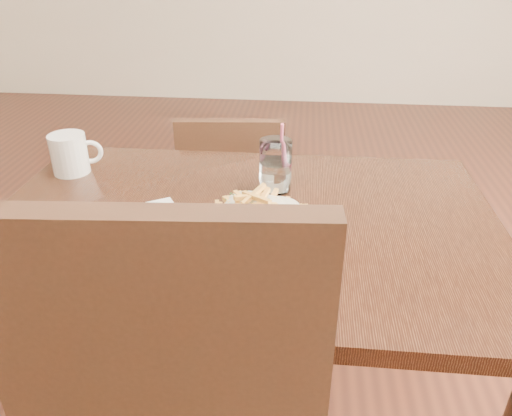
# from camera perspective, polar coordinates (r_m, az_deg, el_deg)

# --- Properties ---
(table) EXTENTS (1.20, 0.80, 0.75)m
(table) POSITION_cam_1_polar(r_m,az_deg,el_deg) (1.21, -1.55, -4.35)
(table) COLOR black
(table) RESTS_ON ground
(chair_far) EXTENTS (0.40, 0.40, 0.80)m
(chair_far) POSITION_cam_1_polar(r_m,az_deg,el_deg) (1.89, -2.65, 0.84)
(chair_far) COLOR black
(chair_far) RESTS_ON ground
(fries_plate) EXTENTS (0.31, 0.28, 0.02)m
(fries_plate) POSITION_cam_1_polar(r_m,az_deg,el_deg) (1.10, 0.00, -2.79)
(fries_plate) COLOR silver
(fries_plate) RESTS_ON table
(loaded_fries) EXTENTS (0.31, 0.27, 0.08)m
(loaded_fries) POSITION_cam_1_polar(r_m,az_deg,el_deg) (1.07, 0.00, -0.50)
(loaded_fries) COLOR gold
(loaded_fries) RESTS_ON fries_plate
(napkin) EXTENTS (0.26, 0.24, 0.01)m
(napkin) POSITION_cam_1_polar(r_m,az_deg,el_deg) (1.18, -13.86, -1.55)
(napkin) COLOR white
(napkin) RESTS_ON table
(cutlery) EXTENTS (0.20, 0.08, 0.01)m
(cutlery) POSITION_cam_1_polar(r_m,az_deg,el_deg) (1.18, -13.84, -1.05)
(cutlery) COLOR silver
(cutlery) RESTS_ON napkin
(water_glass) EXTENTS (0.08, 0.08, 0.18)m
(water_glass) POSITION_cam_1_polar(r_m,az_deg,el_deg) (1.28, 2.23, 4.55)
(water_glass) COLOR white
(water_glass) RESTS_ON table
(coffee_mug) EXTENTS (0.14, 0.10, 0.11)m
(coffee_mug) POSITION_cam_1_polar(r_m,az_deg,el_deg) (1.47, -20.45, 5.83)
(coffee_mug) COLOR silver
(coffee_mug) RESTS_ON table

